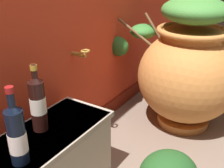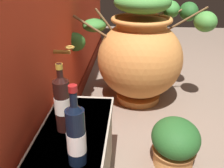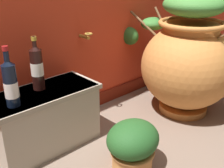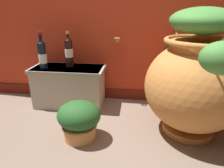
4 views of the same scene
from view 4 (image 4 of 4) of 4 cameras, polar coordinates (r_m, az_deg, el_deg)
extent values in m
cube|color=maroon|center=(2.13, 4.74, -2.91)|extent=(4.40, 0.02, 0.11)
cylinder|color=#B28433|center=(1.93, 1.62, 12.26)|extent=(0.02, 0.10, 0.02)
torus|color=#B28433|center=(1.88, 1.48, 12.93)|extent=(0.06, 0.06, 0.01)
cylinder|color=#CC7F3D|center=(1.72, 20.69, -11.66)|extent=(0.38, 0.38, 0.05)
ellipsoid|color=#CC7F3D|center=(1.57, 22.32, -0.68)|extent=(0.71, 0.71, 0.66)
cylinder|color=#CC7F3D|center=(1.50, 23.79, 9.30)|extent=(0.40, 0.40, 0.10)
torus|color=#CC7F3D|center=(1.49, 24.08, 11.17)|extent=(0.49, 0.49, 0.04)
cylinder|color=brown|center=(1.15, 27.66, 9.09)|extent=(0.03, 0.28, 0.19)
ellipsoid|color=#428438|center=(1.03, 29.26, 6.46)|extent=(0.21, 0.17, 0.15)
cylinder|color=brown|center=(1.79, 22.27, 12.47)|extent=(0.03, 0.15, 0.18)
ellipsoid|color=#387A33|center=(1.87, 21.70, 11.31)|extent=(0.22, 0.20, 0.10)
cylinder|color=brown|center=(1.84, 18.57, 11.44)|extent=(0.06, 0.32, 0.22)
ellipsoid|color=#2D6628|center=(2.00, 16.66, 9.32)|extent=(0.12, 0.17, 0.15)
ellipsoid|color=#428438|center=(1.48, 24.85, 16.13)|extent=(0.44, 0.44, 0.17)
cube|color=#B2A893|center=(2.00, -12.10, -0.67)|extent=(0.65, 0.31, 0.39)
cube|color=#A09785|center=(1.94, -12.50, 4.25)|extent=(0.69, 0.33, 0.03)
cylinder|color=black|center=(1.94, -12.17, 8.54)|extent=(0.07, 0.07, 0.25)
cone|color=black|center=(1.92, -12.49, 12.53)|extent=(0.07, 0.07, 0.04)
cylinder|color=black|center=(1.91, -12.55, 13.35)|extent=(0.03, 0.03, 0.08)
cylinder|color=#B7932D|center=(1.91, -12.62, 14.19)|extent=(0.03, 0.03, 0.02)
cylinder|color=white|center=(1.94, -12.19, 8.75)|extent=(0.08, 0.08, 0.08)
cylinder|color=black|center=(1.93, -19.24, 7.56)|extent=(0.07, 0.07, 0.23)
cone|color=black|center=(1.91, -19.71, 11.34)|extent=(0.07, 0.07, 0.04)
cylinder|color=black|center=(1.90, -19.85, 12.43)|extent=(0.03, 0.03, 0.10)
cylinder|color=maroon|center=(1.90, -19.99, 13.54)|extent=(0.03, 0.03, 0.02)
cylinder|color=silver|center=(1.94, -19.16, 6.94)|extent=(0.07, 0.07, 0.09)
cylinder|color=#D68E4C|center=(1.54, -9.17, -13.11)|extent=(0.23, 0.23, 0.12)
torus|color=#C58346|center=(1.51, -9.27, -11.63)|extent=(0.26, 0.26, 0.02)
ellipsoid|color=#235623|center=(1.47, -9.47, -8.79)|extent=(0.32, 0.28, 0.21)
camera|label=1|loc=(1.69, -54.73, 20.29)|focal=44.61mm
camera|label=2|loc=(2.21, -43.27, 20.30)|focal=40.91mm
camera|label=3|loc=(1.42, -72.17, 13.92)|focal=44.12mm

